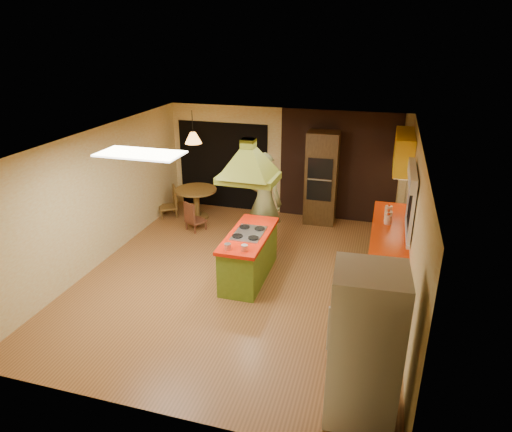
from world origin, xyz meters
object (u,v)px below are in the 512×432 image
(kitchen_island, at_px, (249,255))
(wall_oven, at_px, (321,178))
(refrigerator, at_px, (364,346))
(dining_table, at_px, (196,198))
(canister_large, at_px, (388,211))
(man, at_px, (264,202))

(kitchen_island, bearing_deg, wall_oven, 74.02)
(refrigerator, bearing_deg, wall_oven, 99.83)
(refrigerator, xyz_separation_m, dining_table, (-4.09, 4.95, -0.43))
(dining_table, bearing_deg, refrigerator, -50.43)
(dining_table, bearing_deg, wall_oven, 11.63)
(refrigerator, relative_size, canister_large, 9.24)
(man, relative_size, dining_table, 2.10)
(man, relative_size, canister_large, 9.89)
(kitchen_island, xyz_separation_m, wall_oven, (0.81, 2.90, 0.61))
(dining_table, bearing_deg, man, -30.24)
(refrigerator, xyz_separation_m, canister_large, (0.17, 3.94, 0.09))
(man, height_order, canister_large, man)
(man, bearing_deg, dining_table, -19.13)
(kitchen_island, xyz_separation_m, man, (-0.05, 1.20, 0.56))
(kitchen_island, bearing_deg, dining_table, 130.19)
(wall_oven, xyz_separation_m, canister_large, (1.47, -1.59, -0.02))
(dining_table, bearing_deg, canister_large, -13.39)
(man, xyz_separation_m, dining_table, (-1.93, 1.12, -0.50))
(canister_large, bearing_deg, dining_table, 166.61)
(man, height_order, refrigerator, man)
(kitchen_island, bearing_deg, canister_large, 29.44)
(kitchen_island, bearing_deg, man, 92.12)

